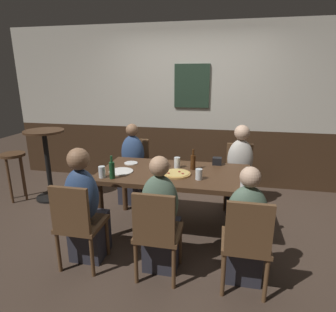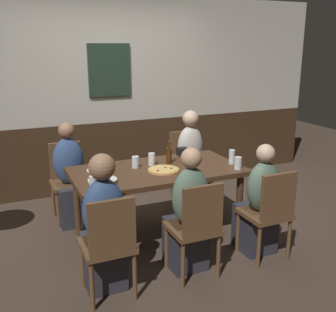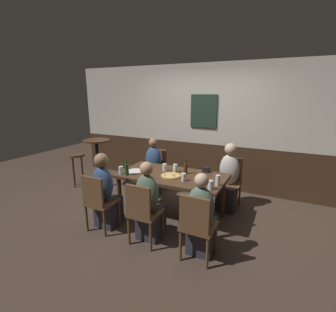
% 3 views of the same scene
% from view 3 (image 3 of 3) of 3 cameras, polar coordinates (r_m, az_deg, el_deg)
% --- Properties ---
extents(ground_plane, '(12.00, 12.00, 0.00)m').
position_cam_3_polar(ground_plane, '(4.28, 0.72, -13.68)').
color(ground_plane, '#423328').
extents(wall_back, '(6.40, 0.13, 2.60)m').
position_cam_3_polar(wall_back, '(5.36, 8.49, 6.59)').
color(wall_back, '#3D2819').
rests_on(wall_back, ground_plane).
extents(dining_table, '(1.73, 0.91, 0.74)m').
position_cam_3_polar(dining_table, '(4.02, 0.75, -5.34)').
color(dining_table, '#472D1C').
rests_on(dining_table, ground_plane).
extents(chair_right_far, '(0.40, 0.40, 0.88)m').
position_cam_3_polar(chair_right_far, '(4.62, 14.09, -5.25)').
color(chair_right_far, brown).
rests_on(chair_right_far, ground_plane).
extents(chair_mid_near, '(0.40, 0.40, 0.88)m').
position_cam_3_polar(chair_mid_near, '(3.38, -5.82, -12.42)').
color(chair_mid_near, brown).
rests_on(chair_mid_near, ground_plane).
extents(chair_right_near, '(0.40, 0.40, 0.88)m').
position_cam_3_polar(chair_right_near, '(3.09, 6.68, -15.24)').
color(chair_right_near, brown).
rests_on(chair_right_near, ground_plane).
extents(chair_left_far, '(0.40, 0.40, 0.88)m').
position_cam_3_polar(chair_left_far, '(5.13, -2.69, -2.84)').
color(chair_left_far, brown).
rests_on(chair_left_far, ground_plane).
extents(chair_left_near, '(0.40, 0.40, 0.88)m').
position_cam_3_polar(chair_left_near, '(3.81, -15.71, -9.72)').
color(chair_left_near, brown).
rests_on(chair_left_near, ground_plane).
extents(person_right_far, '(0.34, 0.37, 1.18)m').
position_cam_3_polar(person_right_far, '(4.47, 13.64, -5.81)').
color(person_right_far, '#2D2D38').
rests_on(person_right_far, ground_plane).
extents(person_mid_near, '(0.34, 0.37, 1.14)m').
position_cam_3_polar(person_mid_near, '(3.51, -4.37, -11.65)').
color(person_mid_near, '#2D2D38').
rests_on(person_mid_near, ground_plane).
extents(person_right_near, '(0.34, 0.37, 1.10)m').
position_cam_3_polar(person_right_near, '(3.24, 7.68, -14.54)').
color(person_right_near, '#2D2D38').
rests_on(person_right_near, ground_plane).
extents(person_left_far, '(0.34, 0.37, 1.15)m').
position_cam_3_polar(person_left_far, '(5.00, -3.60, -3.51)').
color(person_left_far, '#2D2D38').
rests_on(person_left_far, ground_plane).
extents(person_left_near, '(0.34, 0.37, 1.17)m').
position_cam_3_polar(person_left_near, '(3.91, -14.13, -8.86)').
color(person_left_near, '#2D2D38').
rests_on(person_left_near, ground_plane).
extents(pizza, '(0.32, 0.32, 0.03)m').
position_cam_3_polar(pizza, '(3.90, 0.68, -4.54)').
color(pizza, tan).
rests_on(pizza, dining_table).
extents(tumbler_water, '(0.08, 0.08, 0.13)m').
position_cam_3_polar(tumbler_water, '(3.42, 9.73, -6.74)').
color(tumbler_water, silver).
rests_on(tumbler_water, dining_table).
extents(beer_glass_tall, '(0.07, 0.07, 0.12)m').
position_cam_3_polar(beer_glass_tall, '(3.70, 3.61, -4.93)').
color(beer_glass_tall, silver).
rests_on(beer_glass_tall, dining_table).
extents(pint_glass_pale, '(0.07, 0.07, 0.13)m').
position_cam_3_polar(pint_glass_pale, '(4.10, 1.64, -2.92)').
color(pint_glass_pale, silver).
rests_on(pint_glass_pale, dining_table).
extents(beer_glass_half, '(0.07, 0.07, 0.12)m').
position_cam_3_polar(beer_glass_half, '(4.16, -0.77, -2.70)').
color(beer_glass_half, silver).
rests_on(beer_glass_half, dining_table).
extents(highball_clear, '(0.06, 0.06, 0.15)m').
position_cam_3_polar(highball_clear, '(3.58, 11.36, -5.62)').
color(highball_clear, silver).
rests_on(highball_clear, dining_table).
extents(pint_glass_amber, '(0.07, 0.07, 0.13)m').
position_cam_3_polar(pint_glass_amber, '(4.07, -10.77, -3.35)').
color(pint_glass_amber, silver).
rests_on(pint_glass_amber, dining_table).
extents(beer_bottle_green, '(0.06, 0.06, 0.25)m').
position_cam_3_polar(beer_bottle_green, '(3.99, -9.45, -3.00)').
color(beer_bottle_green, '#194723').
rests_on(beer_bottle_green, dining_table).
extents(beer_bottle_brown, '(0.06, 0.06, 0.24)m').
position_cam_3_polar(beer_bottle_brown, '(4.00, 4.08, -2.81)').
color(beer_bottle_brown, '#42230F').
rests_on(beer_bottle_brown, dining_table).
extents(plate_white_large, '(0.28, 0.28, 0.01)m').
position_cam_3_polar(plate_white_large, '(4.17, -7.51, -3.47)').
color(plate_white_large, white).
rests_on(plate_white_large, dining_table).
extents(plate_white_small, '(0.17, 0.17, 0.01)m').
position_cam_3_polar(plate_white_small, '(4.42, -5.10, -2.35)').
color(plate_white_small, white).
rests_on(plate_white_small, dining_table).
extents(condiment_caddy, '(0.11, 0.09, 0.09)m').
position_cam_3_polar(condiment_caddy, '(4.15, 8.80, -3.06)').
color(condiment_caddy, black).
rests_on(condiment_caddy, dining_table).
extents(side_bar_table, '(0.56, 0.56, 1.05)m').
position_cam_3_polar(side_bar_table, '(5.54, -15.88, -0.81)').
color(side_bar_table, black).
rests_on(side_bar_table, ground_plane).
extents(bar_stool, '(0.34, 0.34, 0.72)m').
position_cam_3_polar(bar_stool, '(5.76, -20.17, -1.11)').
color(bar_stool, '#513521').
rests_on(bar_stool, ground_plane).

